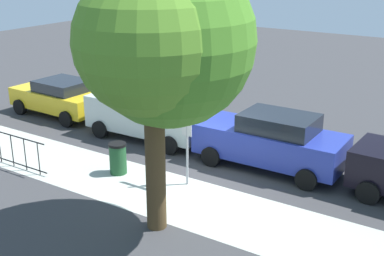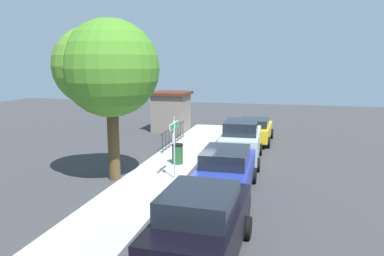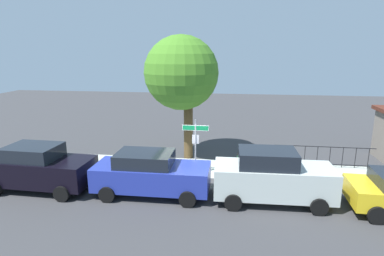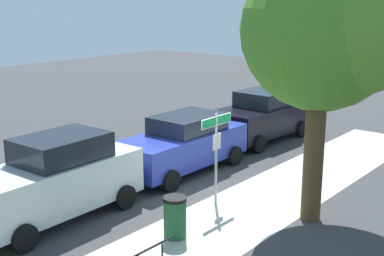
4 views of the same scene
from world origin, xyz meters
name	(u,v)px [view 4 (image 4 of 4)]	position (x,y,z in m)	size (l,w,h in m)	color
ground_plane	(210,197)	(0.00, 0.00, 0.00)	(60.00, 60.00, 0.00)	#38383A
sidewalk_strip	(202,235)	(2.00, 1.30, 0.00)	(24.00, 2.60, 0.00)	#AAAFA5
street_sign	(216,139)	(0.27, 0.40, 1.79)	(1.23, 0.07, 2.67)	#9EA0A5
shade_tree	(331,30)	(-0.85, 2.87, 4.62)	(3.87, 4.26, 6.57)	#4B3920
car_black	(262,116)	(-6.05, -2.15, 0.96)	(4.41, 2.20, 1.92)	black
car_blue	(183,143)	(-1.25, -2.04, 0.91)	(4.67, 2.04, 1.80)	#233298
car_silver	(56,179)	(3.55, -2.06, 1.04)	(4.54, 2.06, 2.10)	silver
trash_bin	(175,217)	(2.48, 0.90, 0.49)	(0.55, 0.55, 0.98)	#1E4C28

